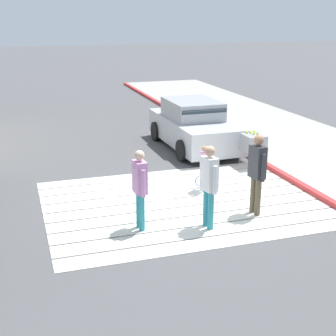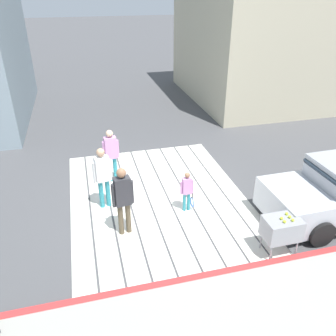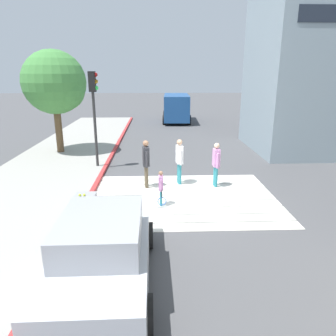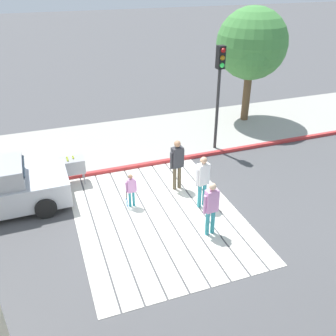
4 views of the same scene
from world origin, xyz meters
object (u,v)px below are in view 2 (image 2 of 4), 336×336
pedestrian_adult_lead (123,197)px  pedestrian_adult_trailing (111,152)px  pedestrian_child_with_racket (187,190)px  pedestrian_adult_side (103,174)px  tennis_ball_cart (282,228)px

pedestrian_adult_lead → pedestrian_adult_trailing: size_ratio=1.07×
pedestrian_child_with_racket → pedestrian_adult_trailing: bearing=39.8°
pedestrian_adult_lead → pedestrian_child_with_racket: (0.52, -1.75, -0.40)m
pedestrian_adult_side → pedestrian_adult_lead: bearing=-164.2°
tennis_ball_cart → pedestrian_child_with_racket: 2.61m
tennis_ball_cart → pedestrian_child_with_racket: size_ratio=0.87×
pedestrian_adult_trailing → tennis_ball_cart: bearing=-142.2°
pedestrian_adult_lead → pedestrian_child_with_racket: bearing=-73.4°
tennis_ball_cart → pedestrian_adult_side: (2.86, 3.63, 0.33)m
pedestrian_adult_side → pedestrian_child_with_racket: (-0.75, -2.11, -0.38)m
pedestrian_child_with_racket → pedestrian_adult_lead: bearing=106.6°
pedestrian_adult_side → pedestrian_child_with_racket: pedestrian_adult_side is taller
pedestrian_adult_trailing → pedestrian_adult_side: size_ratio=0.96×
pedestrian_child_with_racket → tennis_ball_cart: bearing=-144.3°
pedestrian_adult_trailing → pedestrian_child_with_racket: 2.75m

